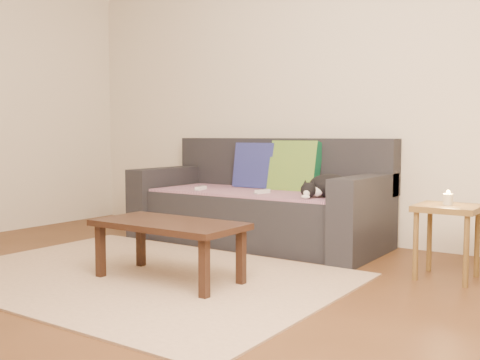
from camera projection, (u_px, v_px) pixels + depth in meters
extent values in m
plane|color=brown|center=(123.00, 282.00, 3.43)|extent=(4.50, 4.50, 0.00)
cube|color=beige|center=(286.00, 90.00, 4.97)|extent=(4.50, 0.04, 2.60)
cube|color=#232328|center=(255.00, 218.00, 4.64)|extent=(1.70, 0.78, 0.42)
cube|color=#232328|center=(280.00, 164.00, 4.94)|extent=(2.10, 0.18, 0.45)
cube|color=#232328|center=(169.00, 200.00, 5.17)|extent=(0.20, 0.90, 0.60)
cube|color=#232328|center=(365.00, 217.00, 4.10)|extent=(0.20, 0.90, 0.60)
cube|color=#452A4F|center=(254.00, 192.00, 4.61)|extent=(1.66, 0.74, 0.02)
cube|color=#101747|center=(256.00, 166.00, 4.89)|extent=(0.39, 0.16, 0.40)
cube|color=#0C4F31|center=(294.00, 167.00, 4.68)|extent=(0.43, 0.20, 0.44)
ellipsoid|color=black|center=(330.00, 186.00, 4.11)|extent=(0.39, 0.34, 0.17)
sphere|color=black|center=(308.00, 190.00, 4.06)|extent=(0.14, 0.14, 0.11)
sphere|color=white|center=(307.00, 193.00, 4.02)|extent=(0.06, 0.06, 0.05)
ellipsoid|color=black|center=(347.00, 195.00, 4.00)|extent=(0.14, 0.08, 0.04)
cube|color=white|center=(201.00, 188.00, 4.68)|extent=(0.06, 0.15, 0.03)
cube|color=white|center=(263.00, 192.00, 4.40)|extent=(0.06, 0.15, 0.03)
cube|color=brown|center=(448.00, 208.00, 3.48)|extent=(0.37, 0.37, 0.04)
cylinder|color=brown|center=(416.00, 246.00, 3.46)|extent=(0.03, 0.03, 0.43)
cylinder|color=brown|center=(466.00, 252.00, 3.29)|extent=(0.03, 0.03, 0.43)
cylinder|color=brown|center=(429.00, 239.00, 3.70)|extent=(0.03, 0.03, 0.43)
cylinder|color=brown|center=(477.00, 244.00, 3.53)|extent=(0.03, 0.03, 0.43)
cylinder|color=beige|center=(448.00, 199.00, 3.47)|extent=(0.06, 0.06, 0.07)
sphere|color=#FFBF59|center=(448.00, 192.00, 3.47)|extent=(0.02, 0.02, 0.02)
cube|color=tan|center=(140.00, 276.00, 3.55)|extent=(2.50, 1.80, 0.01)
cube|color=black|center=(169.00, 224.00, 3.40)|extent=(0.93, 0.47, 0.04)
cube|color=black|center=(101.00, 252.00, 3.50)|extent=(0.05, 0.05, 0.34)
cube|color=black|center=(204.00, 269.00, 3.04)|extent=(0.05, 0.05, 0.34)
cube|color=black|center=(141.00, 243.00, 3.80)|extent=(0.05, 0.05, 0.34)
cube|color=black|center=(241.00, 258.00, 3.33)|extent=(0.05, 0.05, 0.34)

